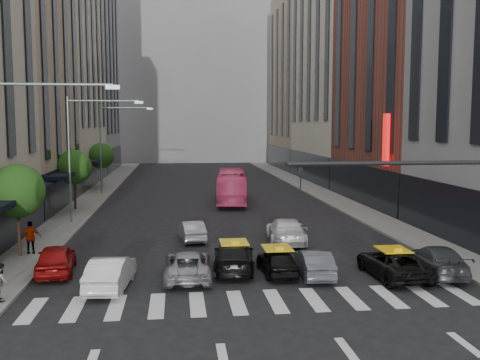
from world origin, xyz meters
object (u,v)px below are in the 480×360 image
object	(u,v)px
streetlamp_mid	(83,142)
car_red	(56,259)
streetlamp_near	(16,155)
pedestrian_far	(31,238)
bus	(232,186)
streetlamp_far	(110,137)
taxi_left	(234,257)
taxi_center	(277,261)
pedestrian_near	(1,282)
car_white_front	(111,272)

from	to	relation	value
streetlamp_mid	car_red	size ratio (longest dim) A/B	2.12
streetlamp_near	pedestrian_far	size ratio (longest dim) A/B	4.98
streetlamp_near	bus	world-z (taller)	streetlamp_near
streetlamp_far	pedestrian_far	xyz separation A→B (m)	(-1.25, -25.68, -4.85)
streetlamp_mid	car_red	world-z (taller)	streetlamp_mid
streetlamp_far	taxi_left	world-z (taller)	streetlamp_far
streetlamp_far	taxi_center	bearing A→B (deg)	-69.58
bus	pedestrian_near	world-z (taller)	bus
taxi_left	car_red	bearing A→B (deg)	2.64
car_red	car_white_front	distance (m)	3.98
streetlamp_near	car_red	world-z (taller)	streetlamp_near
pedestrian_far	car_red	bearing A→B (deg)	109.71
car_red	taxi_left	size ratio (longest dim) A/B	0.88
streetlamp_near	streetlamp_far	bearing A→B (deg)	90.00
bus	streetlamp_mid	bearing A→B (deg)	44.42
streetlamp_mid	taxi_left	distance (m)	17.47
pedestrian_near	car_white_front	bearing A→B (deg)	-93.86
taxi_center	bus	xyz separation A→B (m)	(0.27, 24.00, 0.85)
taxi_center	pedestrian_near	xyz separation A→B (m)	(-11.78, -2.88, 0.28)
car_white_front	bus	size ratio (longest dim) A/B	0.41
taxi_center	pedestrian_near	world-z (taller)	pedestrian_near
car_white_front	bus	xyz separation A→B (m)	(7.94, 25.30, 0.77)
streetlamp_mid	car_white_front	xyz separation A→B (m)	(3.76, -15.98, -5.19)
pedestrian_far	car_white_front	bearing A→B (deg)	117.90
streetlamp_mid	pedestrian_far	distance (m)	10.90
streetlamp_near	pedestrian_far	distance (m)	8.06
streetlamp_mid	pedestrian_near	world-z (taller)	streetlamp_mid
streetlamp_mid	pedestrian_near	size ratio (longest dim) A/B	5.88
streetlamp_far	pedestrian_near	world-z (taller)	streetlamp_far
taxi_center	pedestrian_far	world-z (taller)	pedestrian_far
car_white_front	taxi_center	xyz separation A→B (m)	(7.67, 1.31, -0.08)
streetlamp_far	car_red	world-z (taller)	streetlamp_far
streetlamp_far	taxi_center	size ratio (longest dim) A/B	2.40
streetlamp_far	car_red	size ratio (longest dim) A/B	2.12
streetlamp_near	pedestrian_near	distance (m)	5.24
bus	streetlamp_near	bearing A→B (deg)	71.07
car_red	pedestrian_far	distance (m)	4.16
streetlamp_mid	taxi_left	bearing A→B (deg)	-55.52
streetlamp_far	bus	xyz separation A→B (m)	(11.69, -6.68, -4.41)
taxi_left	bus	world-z (taller)	bus
streetlamp_far	car_white_front	size ratio (longest dim) A/B	2.06
streetlamp_far	taxi_center	world-z (taller)	streetlamp_far
streetlamp_near	streetlamp_mid	bearing A→B (deg)	90.00
bus	taxi_left	bearing A→B (deg)	90.27
car_red	bus	size ratio (longest dim) A/B	0.40
streetlamp_near	streetlamp_far	size ratio (longest dim) A/B	1.00
taxi_left	pedestrian_near	size ratio (longest dim) A/B	3.15
streetlamp_far	taxi_center	xyz separation A→B (m)	(11.42, -30.68, -5.27)
taxi_center	bus	size ratio (longest dim) A/B	0.35
streetlamp_mid	car_red	xyz separation A→B (m)	(0.84, -13.27, -5.18)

